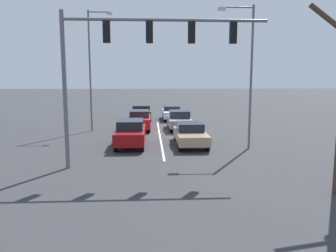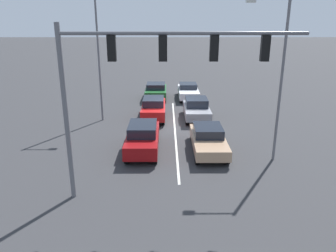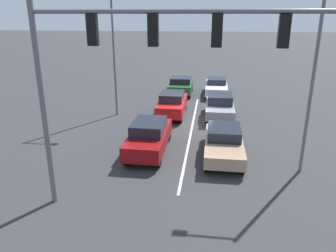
# 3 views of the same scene
# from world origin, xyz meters

# --- Properties ---
(ground_plane) EXTENTS (240.00, 240.00, 0.00)m
(ground_plane) POSITION_xyz_m (0.00, 0.00, 0.00)
(ground_plane) COLOR #333335
(lane_stripe_left_divider) EXTENTS (0.12, 15.35, 0.01)m
(lane_stripe_left_divider) POSITION_xyz_m (0.00, 1.67, 0.01)
(lane_stripe_left_divider) COLOR silver
(lane_stripe_left_divider) RESTS_ON ground_plane
(car_maroon_midlane_front) EXTENTS (1.78, 4.65, 1.62)m
(car_maroon_midlane_front) POSITION_xyz_m (1.94, 5.19, 0.83)
(car_maroon_midlane_front) COLOR maroon
(car_maroon_midlane_front) RESTS_ON ground_plane
(car_tan_leftlane_front) EXTENTS (1.82, 4.71, 1.40)m
(car_tan_leftlane_front) POSITION_xyz_m (-1.82, 5.19, 0.72)
(car_tan_leftlane_front) COLOR tan
(car_tan_leftlane_front) RESTS_ON ground_plane
(car_red_midlane_second) EXTENTS (1.75, 4.51, 1.61)m
(car_red_midlane_second) POSITION_xyz_m (1.56, -1.33, 0.83)
(car_red_midlane_second) COLOR red
(car_red_midlane_second) RESTS_ON ground_plane
(car_gray_leftlane_second) EXTENTS (1.85, 4.24, 1.56)m
(car_gray_leftlane_second) POSITION_xyz_m (-1.71, -1.22, 0.81)
(car_gray_leftlane_second) COLOR gray
(car_gray_leftlane_second) RESTS_ON ground_plane
(car_darkgreen_midlane_third) EXTENTS (1.95, 4.09, 1.52)m
(car_darkgreen_midlane_third) POSITION_xyz_m (1.57, -7.69, 0.80)
(car_darkgreen_midlane_third) COLOR #1E5928
(car_darkgreen_midlane_third) RESTS_ON ground_plane
(car_white_leftlane_third) EXTENTS (1.83, 4.66, 1.40)m
(car_white_leftlane_third) POSITION_xyz_m (-1.51, -7.97, 0.72)
(car_white_leftlane_third) COLOR silver
(car_white_leftlane_third) RESTS_ON ground_plane
(traffic_signal_gantry) EXTENTS (9.34, 0.37, 7.17)m
(traffic_signal_gantry) POSITION_xyz_m (1.47, 10.33, 5.44)
(traffic_signal_gantry) COLOR slate
(traffic_signal_gantry) RESTS_ON ground_plane
(street_lamp_right_shoulder) EXTENTS (1.93, 0.24, 9.42)m
(street_lamp_right_shoulder) POSITION_xyz_m (5.23, -0.88, 5.34)
(street_lamp_right_shoulder) COLOR slate
(street_lamp_right_shoulder) RESTS_ON ground_plane
(street_lamp_left_shoulder) EXTENTS (2.13, 0.24, 8.33)m
(street_lamp_left_shoulder) POSITION_xyz_m (-4.99, 6.49, 4.81)
(street_lamp_left_shoulder) COLOR slate
(street_lamp_left_shoulder) RESTS_ON ground_plane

